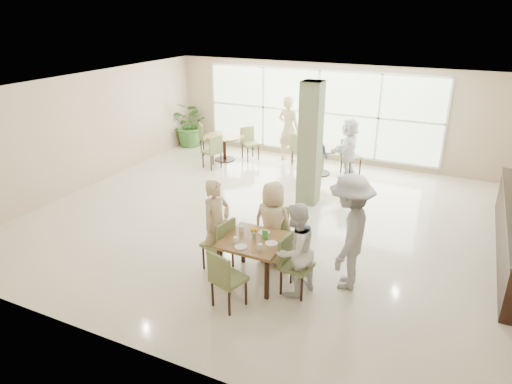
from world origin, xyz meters
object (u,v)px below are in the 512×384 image
at_px(main_table, 254,244).
at_px(adult_a, 313,155).
at_px(teen_standing, 349,232).
at_px(adult_standing, 288,129).
at_px(teen_far, 273,223).
at_px(round_table_left, 224,141).
at_px(round_table_right, 320,154).
at_px(teen_left, 217,224).
at_px(potted_plant, 191,124).
at_px(teen_right, 295,250).
at_px(adult_b, 349,148).

distance_m(main_table, adult_a, 4.77).
bearing_deg(teen_standing, adult_standing, -154.01).
xyz_separation_m(main_table, teen_far, (0.04, 0.66, 0.10)).
relative_size(round_table_left, adult_a, 0.76).
distance_m(teen_far, adult_standing, 5.82).
height_order(round_table_right, adult_a, adult_a).
bearing_deg(teen_left, potted_plant, 51.58).
distance_m(teen_far, teen_standing, 1.40).
relative_size(potted_plant, teen_far, 0.97).
distance_m(teen_right, adult_b, 5.71).
height_order(adult_a, adult_b, adult_b).
bearing_deg(adult_a, round_table_right, 110.95).
distance_m(teen_right, adult_a, 4.99).
relative_size(teen_right, teen_standing, 0.80).
bearing_deg(round_table_right, round_table_left, -178.78).
relative_size(teen_left, adult_b, 1.01).
height_order(main_table, teen_far, teen_far).
xyz_separation_m(main_table, teen_right, (0.73, -0.07, 0.11)).
bearing_deg(teen_far, teen_left, 36.74).
bearing_deg(main_table, round_table_right, 96.84).
relative_size(main_table, round_table_right, 0.93).
height_order(main_table, adult_b, adult_b).
bearing_deg(teen_right, teen_left, -76.01).
distance_m(teen_left, teen_right, 1.52).
relative_size(teen_far, adult_b, 0.95).
relative_size(teen_left, adult_standing, 0.83).
bearing_deg(teen_far, round_table_right, -78.69).
xyz_separation_m(potted_plant, teen_standing, (6.70, -5.74, 0.22)).
bearing_deg(potted_plant, teen_standing, -40.61).
height_order(main_table, round_table_left, same).
height_order(main_table, teen_right, teen_right).
relative_size(round_table_left, potted_plant, 0.78).
relative_size(main_table, round_table_left, 0.86).
xyz_separation_m(round_table_left, adult_b, (3.66, 0.18, 0.21)).
bearing_deg(round_table_right, adult_standing, 150.56).
distance_m(main_table, round_table_left, 6.50).
height_order(teen_left, teen_right, teen_left).
xyz_separation_m(main_table, round_table_left, (-3.58, 5.42, -0.08)).
xyz_separation_m(teen_far, adult_standing, (-1.90, 5.50, 0.21)).
bearing_deg(teen_left, teen_right, -81.81).
distance_m(teen_right, adult_standing, 6.75).
bearing_deg(teen_left, adult_standing, 25.45).
xyz_separation_m(potted_plant, adult_b, (5.35, -0.65, 0.06)).
height_order(round_table_right, adult_standing, adult_standing).
xyz_separation_m(teen_far, adult_a, (-0.66, 4.07, -0.00)).
distance_m(main_table, potted_plant, 8.18).
bearing_deg(round_table_right, teen_left, -91.22).
distance_m(round_table_left, adult_a, 3.05).
bearing_deg(main_table, teen_far, 86.37).
height_order(teen_right, adult_b, adult_b).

